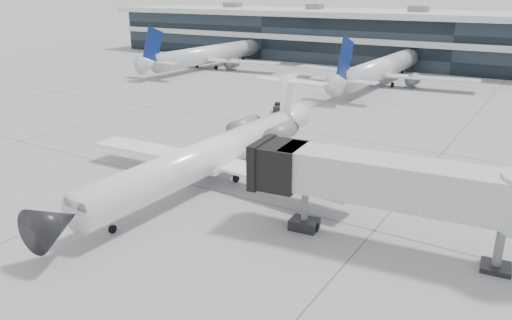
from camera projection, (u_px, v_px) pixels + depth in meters
The scene contains 8 objects.
ground at pixel (251, 200), 39.20m from camera, with size 220.00×220.00×0.00m, color gray.
terminal at pixel (464, 44), 103.33m from camera, with size 170.00×22.00×10.00m, color black.
bg_jet_left at pixel (212, 67), 105.89m from camera, with size 32.00×40.00×9.60m, color silver, non-canonical shape.
bg_jet_center at pixel (382, 84), 87.32m from camera, with size 32.00×40.00×9.60m, color silver, non-canonical shape.
regional_jet at pixel (212, 154), 41.88m from camera, with size 25.88×32.18×7.45m.
jet_bridge at pixel (413, 186), 30.16m from camera, with size 18.94×5.53×6.08m.
traffic_cone at pixel (245, 145), 51.98m from camera, with size 0.47×0.47×0.57m.
far_tug at pixel (278, 108), 67.17m from camera, with size 1.82×2.26×1.25m.
Camera 1 is at (19.45, -30.38, 15.67)m, focal length 35.00 mm.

